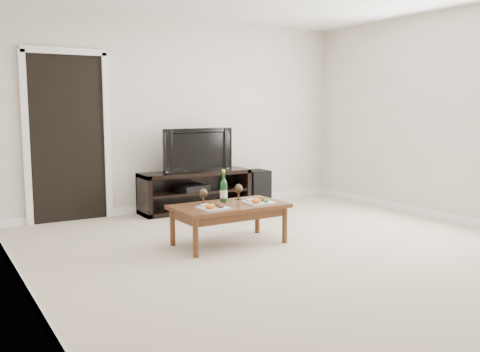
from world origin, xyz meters
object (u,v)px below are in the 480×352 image
at_px(television, 195,150).
at_px(coffee_table, 229,224).
at_px(media_console, 195,191).
at_px(subwoofer, 256,187).

height_order(television, coffee_table, television).
height_order(media_console, subwoofer, media_console).
height_order(subwoofer, coffee_table, subwoofer).
bearing_deg(television, subwoofer, 1.48).
bearing_deg(television, media_console, 0.00).
xyz_separation_m(television, coffee_table, (-0.48, -1.78, -0.63)).
height_order(television, subwoofer, television).
bearing_deg(coffee_table, subwoofer, 50.69).
xyz_separation_m(media_console, coffee_table, (-0.48, -1.78, -0.07)).
bearing_deg(television, coffee_table, -107.17).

